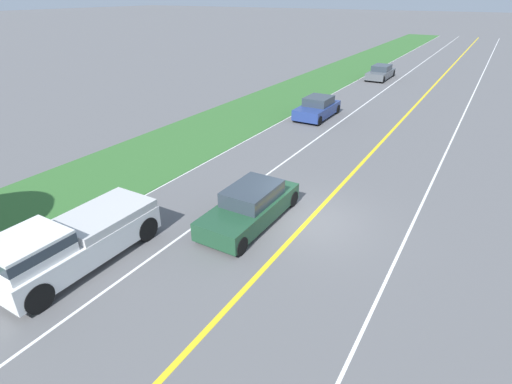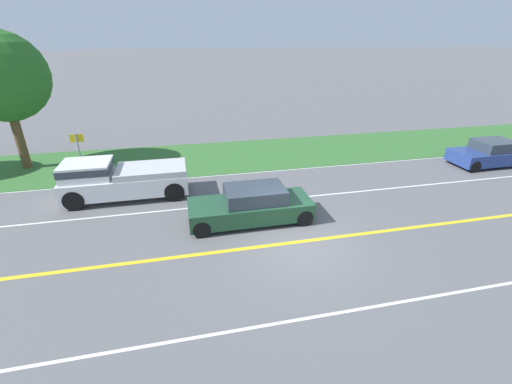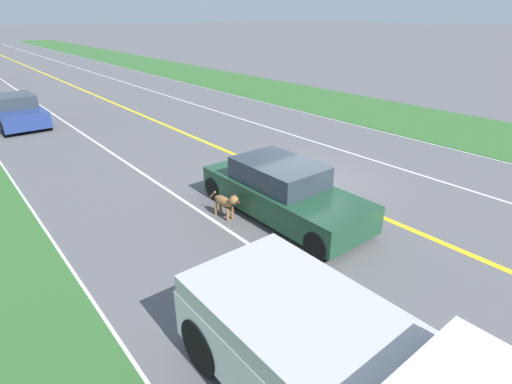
% 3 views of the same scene
% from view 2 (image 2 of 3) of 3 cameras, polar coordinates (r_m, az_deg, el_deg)
% --- Properties ---
extents(ground_plane, '(400.00, 400.00, 0.00)m').
position_cam_2_polar(ground_plane, '(12.39, 6.51, -8.34)').
color(ground_plane, '#5B5B5E').
extents(centre_divider_line, '(0.18, 160.00, 0.01)m').
position_cam_2_polar(centre_divider_line, '(12.39, 6.51, -8.32)').
color(centre_divider_line, yellow).
rests_on(centre_divider_line, ground).
extents(lane_edge_line_right, '(0.14, 160.00, 0.01)m').
position_cam_2_polar(lane_edge_line_right, '(18.42, -0.42, 3.29)').
color(lane_edge_line_right, white).
rests_on(lane_edge_line_right, ground).
extents(lane_dash_same_dir, '(0.10, 160.00, 0.01)m').
position_cam_2_polar(lane_dash_same_dir, '(15.30, 2.35, -1.38)').
color(lane_dash_same_dir, white).
rests_on(lane_dash_same_dir, ground).
extents(lane_dash_oncoming, '(0.10, 160.00, 0.01)m').
position_cam_2_polar(lane_dash_oncoming, '(9.87, 13.33, -19.04)').
color(lane_dash_oncoming, white).
rests_on(lane_dash_oncoming, ground).
extents(grass_verge_right, '(6.00, 160.00, 0.03)m').
position_cam_2_polar(grass_verge_right, '(21.18, -2.14, 6.20)').
color(grass_verge_right, '#33662D').
rests_on(grass_verge_right, ground).
extents(ego_car, '(1.86, 4.77, 1.42)m').
position_cam_2_polar(ego_car, '(13.37, -0.80, -2.28)').
color(ego_car, '#1E472D').
rests_on(ego_car, ground).
extents(dog, '(0.30, 1.19, 0.76)m').
position_cam_2_polar(dog, '(14.70, 0.99, -0.52)').
color(dog, olive).
rests_on(dog, ground).
extents(pickup_truck, '(2.01, 5.33, 1.78)m').
position_cam_2_polar(pickup_truck, '(16.37, -21.67, 2.11)').
color(pickup_truck, silver).
rests_on(pickup_truck, ground).
extents(car_trailing_near, '(1.93, 4.21, 1.41)m').
position_cam_2_polar(car_trailing_near, '(23.45, 34.46, 5.31)').
color(car_trailing_near, navy).
rests_on(car_trailing_near, ground).
extents(roadside_tree_right_near, '(4.45, 4.45, 7.08)m').
position_cam_2_polar(roadside_tree_right_near, '(22.01, -36.74, 15.11)').
color(roadside_tree_right_near, brown).
rests_on(roadside_tree_right_near, ground).
extents(street_sign, '(0.11, 0.64, 2.34)m').
position_cam_2_polar(street_sign, '(19.39, -27.40, 6.21)').
color(street_sign, gray).
rests_on(street_sign, ground).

